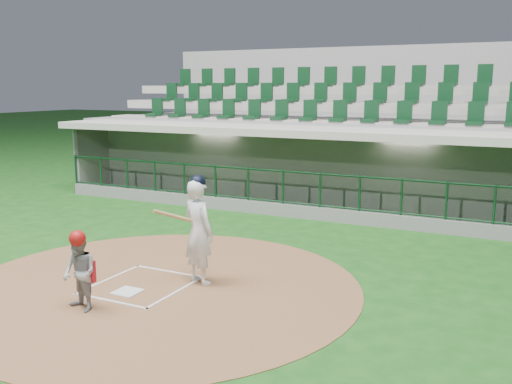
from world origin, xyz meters
TOP-DOWN VIEW (x-y plane):
  - ground at (0.00, 0.00)m, footprint 120.00×120.00m
  - dirt_circle at (0.30, -0.20)m, footprint 7.20×7.20m
  - home_plate at (0.00, -0.70)m, footprint 0.43×0.43m
  - batter_box_chalk at (0.00, -0.30)m, footprint 1.55×1.80m
  - dugout_structure at (0.11, 7.82)m, footprint 16.40×3.70m
  - seating_deck at (0.00, 10.91)m, footprint 17.00×6.72m
  - batter at (0.85, 0.29)m, footprint 0.94×0.97m
  - catcher at (-0.14, -1.65)m, footprint 0.70×0.61m

SIDE VIEW (x-z plane):
  - ground at x=0.00m, z-range 0.00..0.00m
  - dirt_circle at x=0.30m, z-range 0.00..0.01m
  - batter_box_chalk at x=0.00m, z-range 0.01..0.02m
  - home_plate at x=0.00m, z-range 0.01..0.03m
  - catcher at x=-0.14m, z-range 0.00..1.30m
  - dugout_structure at x=0.11m, z-range -0.54..2.46m
  - batter at x=0.85m, z-range 0.01..1.98m
  - seating_deck at x=0.00m, z-range -1.15..4.00m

